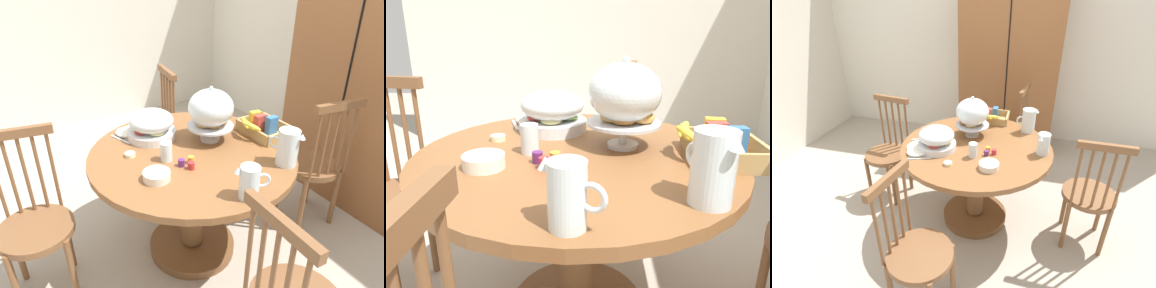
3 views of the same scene
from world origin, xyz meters
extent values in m
plane|color=#A89E8E|center=(0.00, 0.00, 0.00)|extent=(10.00, 10.00, 0.00)
cube|color=silver|center=(0.00, 1.83, 1.30)|extent=(4.80, 0.06, 2.60)
cube|color=brown|center=(0.10, 1.50, 0.95)|extent=(1.10, 0.56, 1.90)
cube|color=black|center=(0.10, 1.22, 1.04)|extent=(0.01, 0.01, 1.52)
cylinder|color=brown|center=(0.03, 0.01, 0.72)|extent=(1.19, 1.19, 0.04)
cylinder|color=brown|center=(0.03, 0.01, 0.39)|extent=(0.14, 0.14, 0.63)
cylinder|color=brown|center=(0.03, 0.01, 0.03)|extent=(0.56, 0.56, 0.06)
cylinder|color=brown|center=(0.93, -0.02, 0.45)|extent=(0.40, 0.40, 0.04)
cylinder|color=brown|center=(1.07, 0.12, 0.23)|extent=(0.04, 0.04, 0.45)
cylinder|color=brown|center=(0.79, 0.13, 0.23)|extent=(0.04, 0.04, 0.45)
cylinder|color=brown|center=(1.06, -0.16, 0.23)|extent=(0.04, 0.04, 0.45)
cylinder|color=brown|center=(0.78, -0.15, 0.23)|extent=(0.04, 0.04, 0.45)
cylinder|color=brown|center=(1.06, -0.18, 0.69)|extent=(0.02, 0.02, 0.48)
cylinder|color=brown|center=(0.99, -0.18, 0.69)|extent=(0.02, 0.02, 0.48)
cylinder|color=brown|center=(0.92, -0.18, 0.69)|extent=(0.02, 0.02, 0.48)
cylinder|color=brown|center=(0.85, -0.17, 0.69)|extent=(0.02, 0.02, 0.48)
cylinder|color=brown|center=(0.78, -0.17, 0.69)|extent=(0.02, 0.02, 0.48)
cube|color=brown|center=(0.92, -0.18, 0.95)|extent=(0.36, 0.05, 0.05)
cylinder|color=brown|center=(0.18, 0.90, 0.45)|extent=(0.40, 0.40, 0.04)
cylinder|color=brown|center=(0.06, 1.06, 0.23)|extent=(0.04, 0.04, 0.45)
cylinder|color=brown|center=(0.02, 0.78, 0.23)|extent=(0.04, 0.04, 0.45)
cylinder|color=brown|center=(0.34, 1.01, 0.23)|extent=(0.04, 0.04, 0.45)
cylinder|color=brown|center=(0.29, 0.74, 0.23)|extent=(0.04, 0.04, 0.45)
cylinder|color=brown|center=(0.36, 1.01, 0.69)|extent=(0.02, 0.02, 0.48)
cylinder|color=brown|center=(0.35, 0.94, 0.69)|extent=(0.02, 0.02, 0.48)
cylinder|color=brown|center=(0.33, 0.87, 0.69)|extent=(0.02, 0.02, 0.48)
cylinder|color=brown|center=(0.32, 0.80, 0.69)|extent=(0.02, 0.02, 0.48)
cylinder|color=brown|center=(0.31, 0.73, 0.69)|extent=(0.02, 0.02, 0.48)
cube|color=brown|center=(0.33, 0.87, 0.95)|extent=(0.09, 0.36, 0.05)
cylinder|color=brown|center=(-0.85, 0.14, 0.45)|extent=(0.40, 0.40, 0.04)
cylinder|color=brown|center=(-1.01, 0.02, 0.23)|extent=(0.04, 0.04, 0.45)
cylinder|color=brown|center=(-0.73, -0.02, 0.23)|extent=(0.04, 0.04, 0.45)
cylinder|color=brown|center=(-0.97, 0.30, 0.23)|extent=(0.04, 0.04, 0.45)
cylinder|color=brown|center=(-0.69, 0.26, 0.23)|extent=(0.04, 0.04, 0.45)
cylinder|color=brown|center=(-0.97, 0.32, 0.69)|extent=(0.02, 0.02, 0.48)
cylinder|color=brown|center=(-0.90, 0.31, 0.69)|extent=(0.02, 0.02, 0.48)
cylinder|color=brown|center=(-0.83, 0.30, 0.69)|extent=(0.02, 0.02, 0.48)
cylinder|color=brown|center=(-0.76, 0.29, 0.69)|extent=(0.02, 0.02, 0.48)
cylinder|color=brown|center=(-0.69, 0.28, 0.69)|extent=(0.02, 0.02, 0.48)
cube|color=brown|center=(-0.83, 0.30, 0.95)|extent=(0.36, 0.09, 0.05)
cylinder|color=brown|center=(-0.10, -0.87, 0.45)|extent=(0.40, 0.40, 0.04)
cylinder|color=brown|center=(0.06, -0.76, 0.23)|extent=(0.04, 0.04, 0.45)
cylinder|color=brown|center=(-0.22, -0.71, 0.23)|extent=(0.04, 0.04, 0.45)
cylinder|color=brown|center=(-0.28, -0.99, 0.69)|extent=(0.02, 0.02, 0.48)
cylinder|color=brown|center=(-0.27, -0.92, 0.69)|extent=(0.02, 0.02, 0.48)
cylinder|color=brown|center=(-0.26, -0.85, 0.69)|extent=(0.02, 0.02, 0.48)
cylinder|color=brown|center=(-0.25, -0.78, 0.69)|extent=(0.02, 0.02, 0.48)
cylinder|color=brown|center=(-0.24, -0.71, 0.69)|extent=(0.02, 0.02, 0.48)
cube|color=brown|center=(-0.26, -0.85, 0.95)|extent=(0.09, 0.36, 0.05)
cylinder|color=silver|center=(-0.04, 0.19, 0.75)|extent=(0.12, 0.12, 0.02)
cylinder|color=silver|center=(-0.04, 0.19, 0.79)|extent=(0.03, 0.03, 0.09)
cylinder|color=silver|center=(-0.04, 0.19, 0.84)|extent=(0.28, 0.28, 0.01)
torus|color=#B27033|center=(-0.01, 0.18, 0.86)|extent=(0.10, 0.10, 0.03)
torus|color=#D19347|center=(-0.03, 0.25, 0.86)|extent=(0.10, 0.10, 0.03)
torus|color=#935628|center=(-0.10, 0.18, 0.86)|extent=(0.10, 0.10, 0.03)
torus|color=tan|center=(-0.04, 0.14, 0.86)|extent=(0.10, 0.10, 0.03)
ellipsoid|color=silver|center=(-0.04, 0.19, 0.95)|extent=(0.27, 0.27, 0.22)
sphere|color=silver|center=(-0.04, 0.19, 1.07)|extent=(0.02, 0.02, 0.02)
cylinder|color=silver|center=(-0.25, -0.11, 0.77)|extent=(0.30, 0.30, 0.05)
ellipsoid|color=beige|center=(-0.19, -0.11, 0.80)|extent=(0.09, 0.09, 0.03)
ellipsoid|color=#8CBF59|center=(-0.26, -0.04, 0.80)|extent=(0.09, 0.09, 0.03)
ellipsoid|color=#6B2D4C|center=(-0.32, -0.12, 0.80)|extent=(0.09, 0.09, 0.03)
ellipsoid|color=#CC3D33|center=(-0.25, -0.17, 0.80)|extent=(0.09, 0.09, 0.03)
ellipsoid|color=silver|center=(-0.25, -0.11, 0.85)|extent=(0.28, 0.28, 0.13)
cylinder|color=silver|center=(0.54, 0.01, 0.82)|extent=(0.09, 0.09, 0.17)
cylinder|color=orange|center=(0.54, 0.01, 0.80)|extent=(0.08, 0.08, 0.11)
cone|color=silver|center=(0.52, -0.04, 0.89)|extent=(0.05, 0.05, 0.03)
torus|color=silver|center=(0.57, 0.07, 0.83)|extent=(0.04, 0.07, 0.07)
cylinder|color=silver|center=(0.41, 0.38, 0.84)|extent=(0.11, 0.11, 0.20)
cylinder|color=white|center=(0.41, 0.38, 0.81)|extent=(0.10, 0.10, 0.14)
cone|color=silver|center=(0.47, 0.41, 0.93)|extent=(0.05, 0.05, 0.03)
torus|color=silver|center=(0.34, 0.35, 0.85)|extent=(0.07, 0.04, 0.07)
cube|color=tan|center=(0.06, 0.53, 0.75)|extent=(0.30, 0.22, 0.01)
cube|color=tan|center=(0.06, 0.42, 0.78)|extent=(0.30, 0.02, 0.07)
cube|color=tan|center=(0.06, 0.64, 0.78)|extent=(0.30, 0.02, 0.07)
cube|color=tan|center=(-0.09, 0.53, 0.78)|extent=(0.02, 0.22, 0.07)
cube|color=tan|center=(0.21, 0.53, 0.78)|extent=(0.02, 0.22, 0.07)
cube|color=gold|center=(-0.02, 0.52, 0.81)|extent=(0.05, 0.08, 0.11)
cube|color=#B23D33|center=(0.04, 0.51, 0.81)|extent=(0.05, 0.07, 0.11)
cube|color=#336BAD|center=(0.10, 0.56, 0.81)|extent=(0.05, 0.07, 0.11)
ellipsoid|color=yellow|center=(0.03, 0.39, 0.84)|extent=(0.14, 0.08, 0.05)
ellipsoid|color=yellow|center=(0.06, 0.39, 0.84)|extent=(0.13, 0.03, 0.05)
ellipsoid|color=yellow|center=(0.09, 0.39, 0.84)|extent=(0.14, 0.08, 0.05)
cylinder|color=white|center=(-0.38, -0.13, 0.75)|extent=(0.22, 0.22, 0.01)
cylinder|color=white|center=(-0.37, -0.22, 0.76)|extent=(0.15, 0.15, 0.01)
cylinder|color=white|center=(0.19, -0.29, 0.76)|extent=(0.14, 0.14, 0.04)
cylinder|color=silver|center=(0.05, -0.16, 0.80)|extent=(0.06, 0.06, 0.11)
cylinder|color=beige|center=(-0.10, -0.31, 0.75)|extent=(0.06, 0.06, 0.02)
cylinder|color=#B7282D|center=(0.19, -0.09, 0.76)|extent=(0.04, 0.04, 0.04)
cylinder|color=orange|center=(0.14, -0.06, 0.76)|extent=(0.04, 0.04, 0.04)
cylinder|color=#5B2366|center=(0.14, -0.12, 0.76)|extent=(0.04, 0.04, 0.04)
cube|color=silver|center=(-0.33, -0.26, 0.74)|extent=(0.17, 0.07, 0.01)
cube|color=silver|center=(-0.32, -0.29, 0.74)|extent=(0.17, 0.07, 0.01)
cube|color=silver|center=(-0.42, 0.00, 0.74)|extent=(0.17, 0.07, 0.01)
camera|label=1|loc=(1.53, -0.88, 1.71)|focal=32.36mm
camera|label=2|loc=(1.27, 0.07, 1.19)|focal=33.50mm
camera|label=3|loc=(0.45, -1.96, 1.85)|focal=27.19mm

